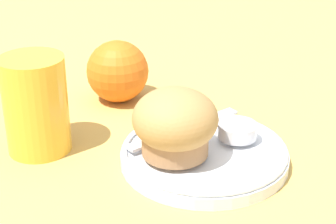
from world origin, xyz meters
The scene contains 8 objects.
ground_plane centered at (0.00, 0.00, 0.00)m, with size 3.00×3.00×0.00m, color tan.
plate centered at (-0.01, 0.01, 0.01)m, with size 0.19×0.19×0.02m.
muffin centered at (-0.04, 0.02, 0.06)m, with size 0.09×0.09×0.08m.
cream_ramekin centered at (0.04, -0.01, 0.03)m, with size 0.05×0.05×0.02m.
berry_pair centered at (-0.01, 0.04, 0.03)m, with size 0.03×0.02×0.02m.
butter_knife centered at (0.01, 0.05, 0.02)m, with size 0.16×0.04×0.00m.
orange_fruit centered at (0.04, 0.21, 0.04)m, with size 0.09×0.09×0.09m.
juice_glass centered at (-0.12, 0.17, 0.06)m, with size 0.08×0.08×0.12m.
Camera 1 is at (-0.44, -0.34, 0.33)m, focal length 60.00 mm.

